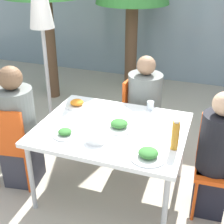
{
  "coord_description": "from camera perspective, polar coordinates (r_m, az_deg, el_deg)",
  "views": [
    {
      "loc": [
        0.81,
        -2.27,
        2.11
      ],
      "look_at": [
        0.0,
        0.0,
        0.88
      ],
      "focal_mm": 50.0,
      "sensor_mm": 36.0,
      "label": 1
    }
  ],
  "objects": [
    {
      "name": "ground_plane",
      "position": [
        3.2,
        0.0,
        -14.11
      ],
      "size": [
        24.0,
        24.0,
        0.0
      ],
      "primitive_type": "plane",
      "color": "#B2A893"
    },
    {
      "name": "dining_table",
      "position": [
        2.8,
        0.0,
        -3.69
      ],
      "size": [
        1.3,
        1.04,
        0.73
      ],
      "color": "white",
      "rests_on": "ground"
    },
    {
      "name": "chair_left",
      "position": [
        3.12,
        -18.02,
        -4.91
      ],
      "size": [
        0.46,
        0.46,
        0.89
      ],
      "rotation": [
        0.0,
        0.0,
        0.15
      ],
      "color": "#E54C14",
      "rests_on": "ground"
    },
    {
      "name": "person_left",
      "position": [
        3.13,
        -16.7,
        -3.37
      ],
      "size": [
        0.36,
        0.36,
        1.24
      ],
      "rotation": [
        0.0,
        0.0,
        0.15
      ],
      "color": "#383842",
      "rests_on": "ground"
    },
    {
      "name": "chair_right",
      "position": [
        2.89,
        19.17,
        -7.94
      ],
      "size": [
        0.42,
        0.42,
        0.89
      ],
      "rotation": [
        0.0,
        0.0,
        -3.08
      ],
      "color": "#E54C14",
      "rests_on": "ground"
    },
    {
      "name": "person_right",
      "position": [
        2.8,
        18.29,
        -8.14
      ],
      "size": [
        0.3,
        0.3,
        1.17
      ],
      "rotation": [
        0.0,
        0.0,
        -3.08
      ],
      "color": "black",
      "rests_on": "ground"
    },
    {
      "name": "chair_far",
      "position": [
        3.57,
        4.95,
        0.61
      ],
      "size": [
        0.45,
        0.45,
        0.89
      ],
      "rotation": [
        0.0,
        0.0,
        -1.71
      ],
      "color": "#E54C14",
      "rests_on": "ground"
    },
    {
      "name": "person_far",
      "position": [
        3.49,
        5.85,
        0.29
      ],
      "size": [
        0.38,
        0.38,
        1.17
      ],
      "rotation": [
        0.0,
        0.0,
        -1.71
      ],
      "color": "#383842",
      "rests_on": "ground"
    },
    {
      "name": "closed_umbrella",
      "position": [
        3.7,
        -13.07,
        19.1
      ],
      "size": [
        0.36,
        0.36,
        2.27
      ],
      "color": "#333333",
      "rests_on": "ground"
    },
    {
      "name": "plate_0",
      "position": [
        3.16,
        -6.43,
        1.5
      ],
      "size": [
        0.24,
        0.24,
        0.07
      ],
      "color": "white",
      "rests_on": "dining_table"
    },
    {
      "name": "plate_1",
      "position": [
        2.75,
        1.32,
        -2.41
      ],
      "size": [
        0.28,
        0.28,
        0.08
      ],
      "color": "white",
      "rests_on": "dining_table"
    },
    {
      "name": "plate_2",
      "position": [
        2.38,
        6.62,
        -7.74
      ],
      "size": [
        0.28,
        0.28,
        0.07
      ],
      "color": "white",
      "rests_on": "dining_table"
    },
    {
      "name": "plate_3",
      "position": [
        2.67,
        -8.59,
        -3.84
      ],
      "size": [
        0.21,
        0.21,
        0.06
      ],
      "color": "white",
      "rests_on": "dining_table"
    },
    {
      "name": "bottle",
      "position": [
        2.47,
        11.49,
        -4.19
      ],
      "size": [
        0.06,
        0.06,
        0.26
      ],
      "color": "#B7751E",
      "rests_on": "dining_table"
    },
    {
      "name": "drinking_cup",
      "position": [
        3.09,
        7.03,
        1.2
      ],
      "size": [
        0.07,
        0.07,
        0.08
      ],
      "color": "silver",
      "rests_on": "dining_table"
    },
    {
      "name": "salad_bowl",
      "position": [
        2.56,
        -2.97,
        -4.75
      ],
      "size": [
        0.17,
        0.17,
        0.06
      ],
      "color": "white",
      "rests_on": "dining_table"
    }
  ]
}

